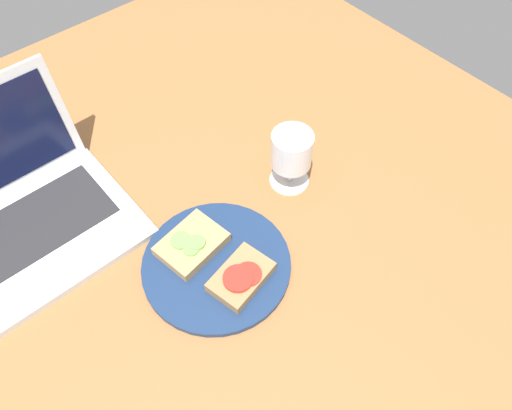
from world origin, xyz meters
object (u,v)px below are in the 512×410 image
(laptop, at_px, (22,206))
(sandwich_with_tomato, at_px, (241,277))
(wine_glass, at_px, (293,154))
(sandwich_with_cucumber, at_px, (192,244))
(plate, at_px, (216,265))

(laptop, bearing_deg, sandwich_with_tomato, -59.08)
(laptop, bearing_deg, wine_glass, -30.14)
(sandwich_with_cucumber, bearing_deg, plate, -76.58)
(plate, relative_size, sandwich_with_cucumber, 2.09)
(laptop, bearing_deg, sandwich_with_cucumber, -52.85)
(sandwich_with_tomato, distance_m, sandwich_with_cucumber, 0.10)
(plate, xyz_separation_m, wine_glass, (0.22, 0.05, 0.07))
(plate, relative_size, wine_glass, 2.08)
(sandwich_with_tomato, bearing_deg, laptop, 120.92)
(sandwich_with_tomato, height_order, wine_glass, wine_glass)
(plate, bearing_deg, laptop, 123.71)
(sandwich_with_tomato, xyz_separation_m, laptop, (-0.20, 0.34, 0.02))
(wine_glass, bearing_deg, plate, -166.70)
(sandwich_with_cucumber, bearing_deg, wine_glass, 0.20)
(sandwich_with_cucumber, xyz_separation_m, laptop, (-0.18, 0.24, 0.02))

